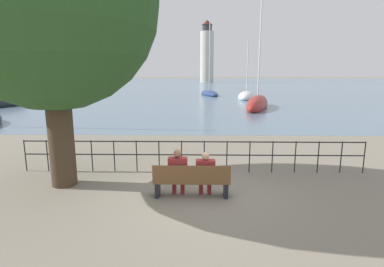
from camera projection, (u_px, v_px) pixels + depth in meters
The scene contains 12 objects.
ground_plane at pixel (192, 196), 7.93m from camera, with size 1000.00×1000.00×0.00m, color gray.
harbor_water at pixel (198, 81), 163.09m from camera, with size 600.00×300.00×0.01m.
shade_tree at pixel (49, 2), 7.81m from camera, with size 5.76×5.76×7.94m.
park_bench at pixel (192, 181), 7.78m from camera, with size 2.00×0.45×0.90m.
seated_person_left at pixel (178, 170), 7.81m from camera, with size 0.50×0.35×1.28m.
seated_person_right at pixel (205, 172), 7.81m from camera, with size 0.50×0.35×1.21m.
promenade_railing at pixel (193, 151), 9.79m from camera, with size 11.18×0.04×1.05m.
sailboat_1 at pixel (0, 104), 29.86m from camera, with size 3.98×6.73×9.56m.
sailboat_2 at pixel (209, 93), 47.24m from camera, with size 3.55×7.87×11.85m.
sailboat_3 at pixel (246, 97), 39.42m from camera, with size 3.40×5.58×8.11m.
sailboat_4 at pixel (258, 104), 28.72m from camera, with size 4.33×8.95×10.90m.
harbor_lighthouse at pixel (207, 54), 129.91m from camera, with size 5.84×5.84×26.22m.
Camera 1 is at (0.15, -7.46, 3.15)m, focal length 28.00 mm.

